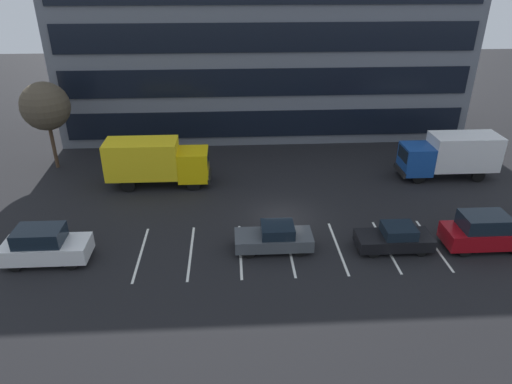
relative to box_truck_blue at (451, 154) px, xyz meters
name	(u,v)px	position (x,y,z in m)	size (l,w,h in m)	color
ground_plane	(282,217)	(-13.13, -5.38, -1.87)	(120.00, 120.00, 0.00)	black
office_building	(263,52)	(-13.13, 12.57, 5.33)	(35.74, 10.25, 14.40)	slate
lot_markings	(289,249)	(-13.13, -9.12, -1.87)	(16.94, 5.40, 0.01)	silver
box_truck_blue	(451,154)	(0.00, 0.00, 0.00)	(7.17, 2.37, 3.32)	#194799
box_truck_yellow_all	(156,161)	(-21.74, -0.17, 0.05)	(7.35, 2.43, 3.41)	yellow
suv_maroon	(485,232)	(-2.10, -9.50, -0.85)	(4.66, 1.97, 2.11)	maroon
sedan_charcoal	(274,238)	(-14.00, -9.03, -1.13)	(4.37, 1.83, 1.57)	#474C51
suv_white	(45,246)	(-26.48, -9.51, -0.88)	(4.54, 1.92, 2.05)	white
sedan_black	(395,238)	(-7.21, -9.42, -1.16)	(4.23, 1.77, 1.51)	black
bare_tree	(45,106)	(-30.13, 3.52, 3.08)	(3.61, 3.61, 6.78)	#473323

